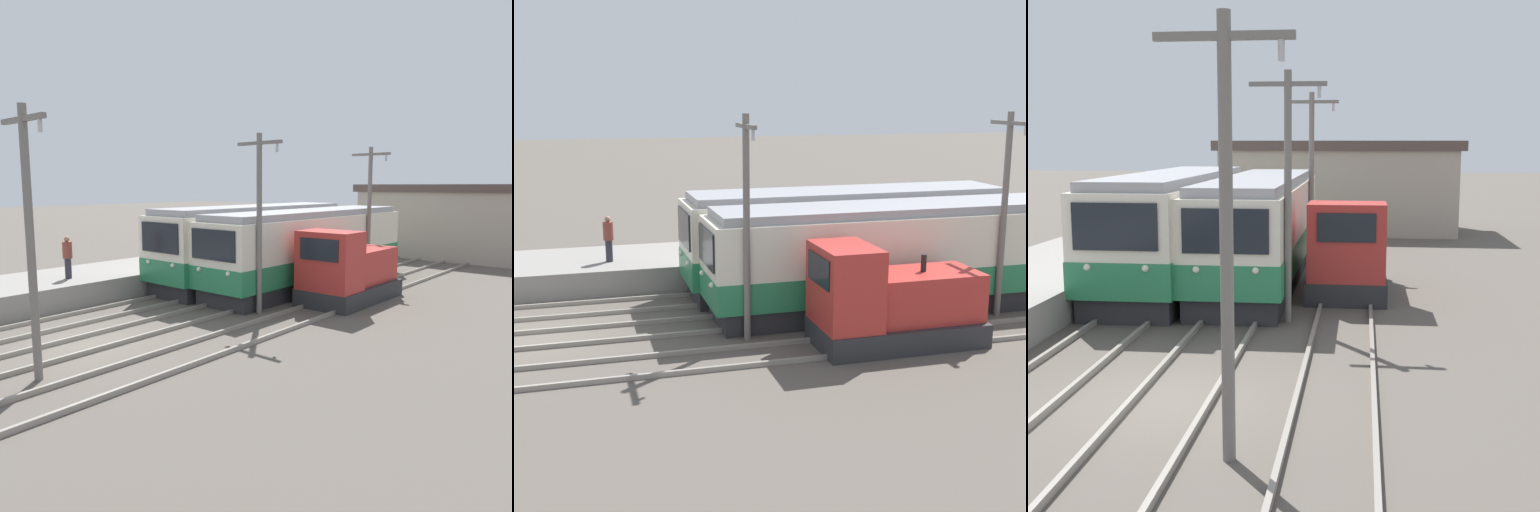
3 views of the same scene
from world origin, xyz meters
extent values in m
plane|color=#564F47|center=(0.00, 0.00, 0.00)|extent=(200.00, 200.00, 0.00)
cube|color=gray|center=(-6.25, 0.00, 0.48)|extent=(4.50, 54.00, 0.95)
cube|color=gray|center=(-3.32, 0.00, 0.07)|extent=(0.10, 60.00, 0.14)
cube|color=gray|center=(-1.88, 0.00, 0.07)|extent=(0.10, 60.00, 0.14)
cube|color=gray|center=(-0.52, 0.00, 0.07)|extent=(0.10, 60.00, 0.14)
cube|color=gray|center=(0.92, 0.00, 0.07)|extent=(0.10, 60.00, 0.14)
cube|color=gray|center=(2.48, 0.00, 0.07)|extent=(0.10, 60.00, 0.14)
cube|color=gray|center=(3.92, 0.00, 0.07)|extent=(0.10, 60.00, 0.14)
cube|color=#28282B|center=(-2.60, 10.84, 0.35)|extent=(2.58, 11.43, 0.70)
cube|color=silver|center=(-2.60, 10.84, 2.09)|extent=(2.80, 11.91, 2.77)
cube|color=#267A4C|center=(-2.60, 10.84, 1.20)|extent=(2.84, 11.95, 1.00)
cube|color=black|center=(-2.60, 4.85, 2.64)|extent=(2.24, 0.06, 1.22)
sphere|color=silver|center=(-3.37, 4.84, 1.59)|extent=(0.18, 0.18, 0.18)
sphere|color=silver|center=(-1.83, 4.84, 1.59)|extent=(0.18, 0.18, 0.18)
cube|color=#939399|center=(-2.60, 10.84, 3.61)|extent=(2.46, 11.43, 0.28)
cube|color=#28282B|center=(0.20, 11.57, 0.35)|extent=(2.58, 12.39, 0.70)
cube|color=silver|center=(0.20, 11.57, 2.01)|extent=(2.80, 12.91, 2.62)
cube|color=#267A4C|center=(0.20, 11.57, 1.17)|extent=(2.84, 12.95, 0.94)
cube|color=black|center=(0.20, 5.09, 2.54)|extent=(2.24, 0.06, 1.15)
sphere|color=silver|center=(-0.57, 5.08, 1.54)|extent=(0.18, 0.18, 0.18)
sphere|color=silver|center=(0.97, 5.08, 1.54)|extent=(0.18, 0.18, 0.18)
cube|color=#939399|center=(0.20, 11.57, 3.46)|extent=(2.46, 12.39, 0.28)
cube|color=#28282B|center=(3.20, 10.09, 0.35)|extent=(2.40, 4.84, 0.70)
cube|color=#B22D28|center=(3.20, 8.44, 1.85)|extent=(2.28, 1.55, 2.30)
cube|color=black|center=(3.20, 7.65, 2.36)|extent=(1.68, 0.04, 0.83)
cube|color=#B22D28|center=(3.20, 10.86, 1.40)|extent=(1.92, 3.19, 1.40)
cylinder|color=black|center=(3.20, 10.86, 2.35)|extent=(0.16, 0.16, 0.50)
cylinder|color=slate|center=(1.70, -2.44, 3.29)|extent=(0.20, 0.20, 6.58)
cube|color=slate|center=(1.70, -2.44, 6.23)|extent=(2.00, 0.12, 0.12)
cylinder|color=#B2B2B7|center=(2.50, -2.44, 6.03)|extent=(0.10, 0.10, 0.30)
cylinder|color=slate|center=(1.70, 5.99, 3.29)|extent=(0.20, 0.20, 6.58)
cube|color=slate|center=(1.70, 5.99, 6.23)|extent=(2.00, 0.12, 0.12)
cylinder|color=#B2B2B7|center=(2.50, 5.99, 6.03)|extent=(0.10, 0.10, 0.30)
cylinder|color=slate|center=(1.70, 14.42, 3.29)|extent=(0.20, 0.20, 6.58)
cube|color=slate|center=(1.70, 14.42, 6.23)|extent=(2.00, 0.12, 0.12)
cylinder|color=#B2B2B7|center=(2.50, 14.42, 6.03)|extent=(0.10, 0.10, 0.30)
cylinder|color=#282833|center=(-5.55, 2.47, 1.37)|extent=(0.26, 0.26, 0.83)
cylinder|color=brown|center=(-5.55, 2.47, 2.12)|extent=(0.38, 0.38, 0.68)
sphere|color=#9E7051|center=(-5.55, 2.47, 2.57)|extent=(0.22, 0.22, 0.22)
cube|color=#AD9E8E|center=(2.34, 26.00, 2.15)|extent=(12.00, 6.00, 4.31)
cube|color=#51423D|center=(2.34, 26.00, 4.56)|extent=(12.60, 6.30, 0.50)
camera|label=1|loc=(13.31, -7.92, 4.72)|focal=35.00mm
camera|label=2|loc=(21.17, 1.14, 7.08)|focal=50.00mm
camera|label=3|loc=(3.65, -12.48, 4.79)|focal=50.00mm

